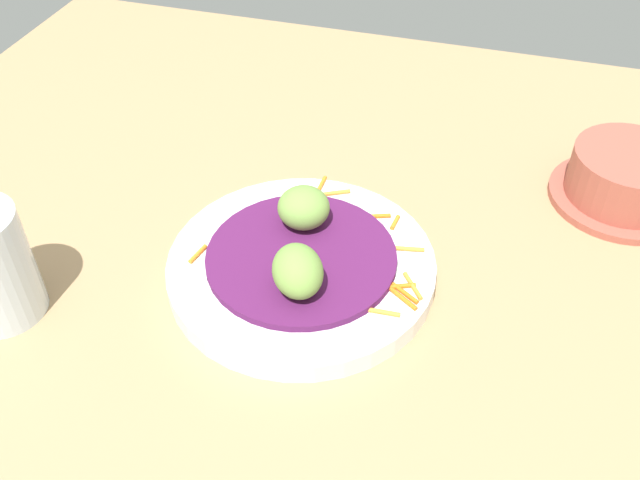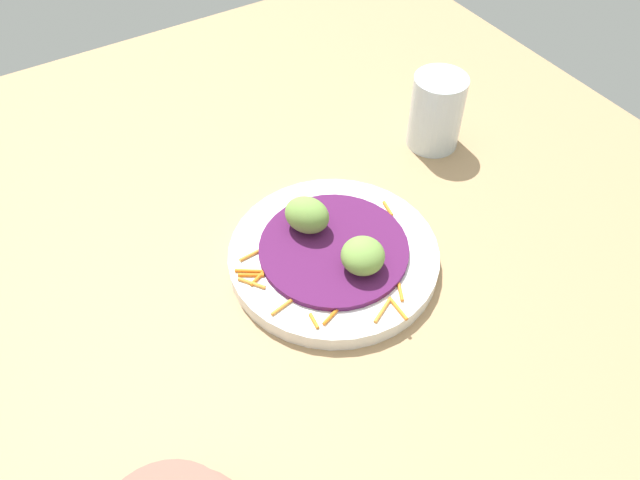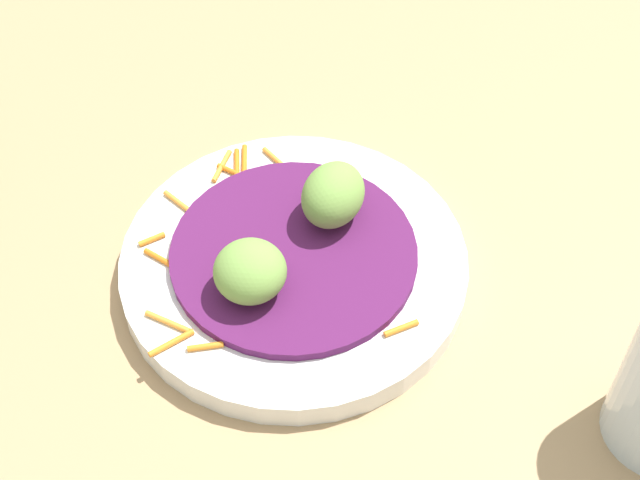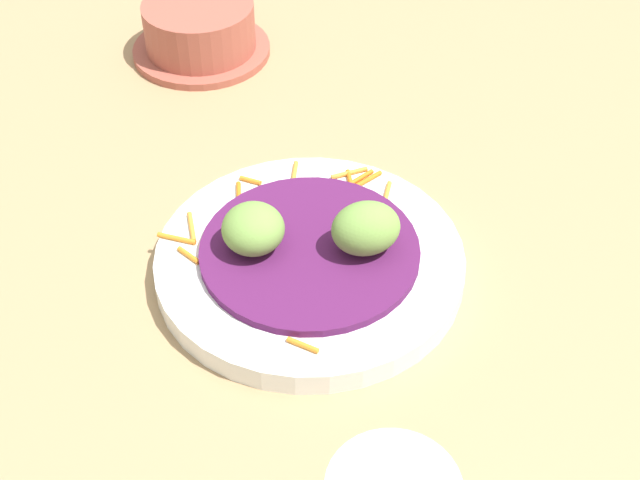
# 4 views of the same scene
# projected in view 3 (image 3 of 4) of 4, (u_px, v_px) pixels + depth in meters

# --- Properties ---
(table_surface) EXTENTS (1.10, 1.10, 0.02)m
(table_surface) POSITION_uv_depth(u_px,v_px,m) (334.00, 233.00, 0.71)
(table_surface) COLOR tan
(table_surface) RESTS_ON ground
(main_plate) EXTENTS (0.24, 0.24, 0.02)m
(main_plate) POSITION_uv_depth(u_px,v_px,m) (294.00, 266.00, 0.66)
(main_plate) COLOR white
(main_plate) RESTS_ON table_surface
(cabbage_bed) EXTENTS (0.17, 0.17, 0.01)m
(cabbage_bed) POSITION_uv_depth(u_px,v_px,m) (294.00, 254.00, 0.65)
(cabbage_bed) COLOR #51194C
(cabbage_bed) RESTS_ON main_plate
(carrot_garnish) EXTENTS (0.21, 0.17, 0.00)m
(carrot_garnish) POSITION_uv_depth(u_px,v_px,m) (220.00, 230.00, 0.67)
(carrot_garnish) COLOR orange
(carrot_garnish) RESTS_ON main_plate
(guac_scoop_left) EXTENTS (0.05, 0.05, 0.04)m
(guac_scoop_left) POSITION_uv_depth(u_px,v_px,m) (250.00, 271.00, 0.61)
(guac_scoop_left) COLOR #759E47
(guac_scoop_left) RESTS_ON cabbage_bed
(guac_scoop_center) EXTENTS (0.06, 0.07, 0.04)m
(guac_scoop_center) POSITION_uv_depth(u_px,v_px,m) (333.00, 195.00, 0.66)
(guac_scoop_center) COLOR #759E47
(guac_scoop_center) RESTS_ON cabbage_bed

